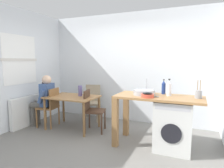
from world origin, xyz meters
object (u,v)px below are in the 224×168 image
Objects in this scene: washing_machine at (173,125)px; mixing_bowl at (147,95)px; seated_person at (44,98)px; chair_opposite at (92,108)px; vase at (80,91)px; bottle_tall_green at (164,87)px; chair_person_seat at (50,105)px; dining_table at (72,101)px; utensil_crock at (198,94)px; chair_spare_by_wall at (92,100)px; bottle_squat_brown at (169,88)px.

mixing_bowl reaches higher than washing_machine.
mixing_bowl is (2.49, -0.27, 0.28)m from seated_person.
washing_machine is at bearing 68.29° from chair_opposite.
seated_person reaches higher than mixing_bowl.
bottle_tall_green is at bearing -1.58° from vase.
seated_person reaches higher than chair_person_seat.
seated_person is 2.92m from washing_machine.
vase reaches higher than chair_opposite.
mixing_bowl is at bearing -114.23° from bottle_tall_green.
dining_table is 2.59m from utensil_crock.
chair_opposite is at bearing 102.69° from chair_spare_by_wall.
mixing_bowl is (1.71, -1.16, 0.45)m from chair_spare_by_wall.
chair_opposite is at bearing -92.15° from chair_person_seat.
bottle_squat_brown reaches higher than washing_machine.
dining_table is 4.61× the size of vase.
utensil_crock is 2.43m from vase.
chair_opposite is at bearing 162.39° from mixing_bowl.
bottle_squat_brown reaches higher than chair_opposite.
bottle_tall_green is (1.90, -0.72, 0.54)m from chair_spare_by_wall.
chair_spare_by_wall is at bearing -50.42° from seated_person.
mixing_bowl is 1.71m from vase.
chair_person_seat is 2.39m from mixing_bowl.
utensil_crock reaches higher than seated_person.
seated_person is at bearing 173.80° from mixing_bowl.
bottle_squat_brown is (-0.10, 0.08, 0.63)m from washing_machine.
bottle_tall_green is (-0.22, 0.24, 0.61)m from washing_machine.
chair_person_seat and chair_opposite have the same top height.
mixing_bowl reaches higher than chair_opposite.
dining_table is 4.01× the size of bottle_tall_green.
utensil_crock reaches higher than chair_opposite.
chair_opposite is 1.00× the size of chair_spare_by_wall.
chair_person_seat is 2.75m from washing_machine.
mixing_bowl is at bearing -105.02° from seated_person.
seated_person is at bearing 179.64° from utensil_crock.
bottle_tall_green is 1.84m from vase.
washing_machine is at bearing 25.48° from mixing_bowl.
seated_person is 1.40× the size of washing_machine.
chair_opposite is at bearing -179.30° from bottle_tall_green.
bottle_tall_green reaches higher than vase.
chair_spare_by_wall is (0.63, 0.86, 0.00)m from chair_person_seat.
chair_spare_by_wall is 2.69m from utensil_crock.
chair_person_seat is 4.20× the size of mixing_bowl.
dining_table is 1.28× the size of washing_machine.
vase is at bearing 174.48° from utensil_crock.
bottle_squat_brown is (2.64, -0.01, 0.55)m from chair_person_seat.
washing_machine is at bearing -39.27° from bottle_squat_brown.
bottle_squat_brown is at bearing 140.73° from washing_machine.
bottle_squat_brown is 1.00× the size of utensil_crock.
bottle_tall_green reaches higher than chair_person_seat.
bottle_squat_brown is at bearing -52.39° from bottle_tall_green.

